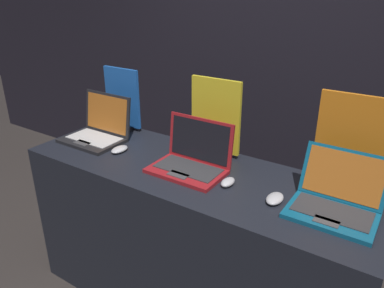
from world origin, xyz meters
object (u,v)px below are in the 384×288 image
Objects in this scene: mouse_front at (120,149)px; promo_stand_front at (123,100)px; promo_stand_back at (355,145)px; laptop_back at (336,199)px; laptop_middle at (192,159)px; mouse_middle at (228,182)px; laptop_front at (98,130)px; promo_stand_middle at (215,119)px; mouse_back at (275,199)px.

promo_stand_front is at bearing 128.46° from mouse_front.
laptop_back is at bearing -90.00° from promo_stand_back.
mouse_middle is (0.24, -0.05, -0.05)m from laptop_middle.
promo_stand_middle is (0.73, 0.22, 0.15)m from laptop_front.
mouse_front is 0.28× the size of promo_stand_front.
mouse_middle is 0.21× the size of promo_stand_back.
mouse_middle is at bearing -148.22° from promo_stand_back.
promo_stand_middle reaches higher than promo_stand_front.
promo_stand_front is 4.20× the size of mouse_middle.
promo_stand_front is 1.28m from mouse_back.
mouse_back is (1.22, -0.33, -0.18)m from promo_stand_front.
laptop_front reaches higher than laptop_back.
laptop_back is at bearing -9.84° from promo_stand_front.
laptop_front is at bearing -170.84° from promo_stand_back.
laptop_back is at bearing -0.63° from laptop_front.
mouse_front is 0.49m from laptop_middle.
mouse_back is (0.25, -0.02, 0.00)m from mouse_middle.
laptop_middle is (0.73, -0.03, -0.00)m from laptop_front.
mouse_middle is 0.62m from promo_stand_back.
laptop_front is at bearing 177.97° from laptop_middle.
laptop_middle is (0.73, -0.26, -0.14)m from promo_stand_front.
laptop_middle reaches higher than mouse_middle.
mouse_back is at bearing -1.06° from mouse_front.
laptop_back is 0.30m from promo_stand_back.
promo_stand_front is 0.93× the size of promo_stand_middle.
mouse_middle reaches higher than mouse_front.
promo_stand_front is at bearing 170.16° from laptop_back.
laptop_front is 0.26m from mouse_front.
promo_stand_front is 0.73m from promo_stand_middle.
mouse_middle is 0.27× the size of laptop_back.
promo_stand_front is at bearing 179.94° from promo_stand_back.
promo_stand_back is at bearing 1.45° from promo_stand_middle.
mouse_back is at bearing -31.85° from promo_stand_middle.
laptop_middle is at bearing 169.27° from mouse_middle.
promo_stand_back is (0.25, 0.33, 0.21)m from mouse_back.
laptop_front is 0.96× the size of laptop_middle.
mouse_back is at bearing -163.47° from laptop_back.
laptop_front reaches higher than mouse_front.
mouse_front is 0.98m from mouse_back.
mouse_back reaches higher than mouse_front.
promo_stand_back reaches higher than laptop_front.
laptop_front is 0.91× the size of promo_stand_front.
laptop_middle is 1.07× the size of laptop_back.
laptop_back is (1.47, -0.25, -0.14)m from promo_stand_front.
mouse_middle is at bearing -17.73° from promo_stand_front.
mouse_back is (-0.25, -0.07, -0.04)m from laptop_back.
laptop_middle is at bearing 5.42° from mouse_front.
mouse_front is 0.44m from promo_stand_front.
laptop_front is at bearing 163.83° from mouse_front.
mouse_back is at bearing -7.33° from laptop_middle.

